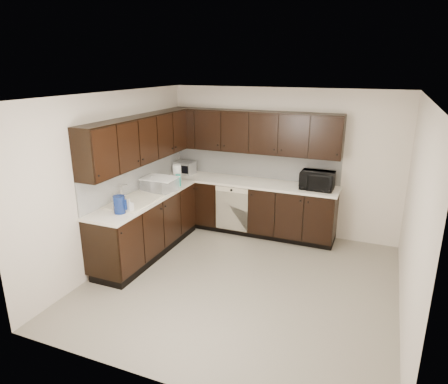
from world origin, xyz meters
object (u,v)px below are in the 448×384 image
object	(u,v)px
sink	(134,206)
blue_pitcher	(119,204)
microwave	(317,180)
toaster_oven	(185,168)
storage_bin	(160,184)

from	to	relation	value
sink	blue_pitcher	bearing A→B (deg)	-79.51
microwave	toaster_oven	size ratio (longest dim) A/B	1.48
sink	storage_bin	bearing A→B (deg)	86.58
sink	toaster_oven	xyz separation A→B (m)	(-0.07, 1.73, 0.17)
microwave	blue_pitcher	xyz separation A→B (m)	(-2.27, -2.10, -0.02)
sink	toaster_oven	world-z (taller)	sink
blue_pitcher	sink	bearing A→B (deg)	77.92
sink	blue_pitcher	world-z (taller)	sink
sink	microwave	world-z (taller)	microwave
storage_bin	blue_pitcher	bearing A→B (deg)	-87.96
microwave	storage_bin	bearing A→B (deg)	-156.11
sink	microwave	size ratio (longest dim) A/B	1.57
toaster_oven	storage_bin	distance (m)	1.07
storage_bin	blue_pitcher	size ratio (longest dim) A/B	2.14
microwave	storage_bin	size ratio (longest dim) A/B	1.02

